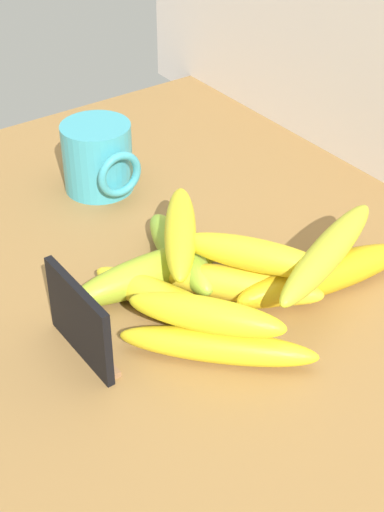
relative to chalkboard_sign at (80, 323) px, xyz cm
name	(u,v)px	position (x,y,z in cm)	size (l,w,h in cm)	color
counter_top	(200,354)	(5.46, 10.12, -5.36)	(110.00, 76.00, 3.00)	olive
chalkboard_sign	(80,323)	(0.00, 0.00, 0.00)	(11.00, 1.80, 8.40)	black
coffee_mug	(99,158)	(-26.20, 17.19, 0.59)	(10.38, 8.88, 8.89)	teal
banana_0	(180,253)	(-5.96, 15.68, -1.83)	(15.70, 4.06, 4.06)	#8FB733
banana_1	(239,284)	(2.11, 17.56, -1.98)	(17.85, 3.75, 3.75)	yellow
banana_2	(178,303)	(0.95, 10.60, -2.02)	(20.46, 3.68, 3.68)	yellow
banana_3	(218,346)	(8.30, 10.10, -2.21)	(19.25, 3.30, 3.30)	yellow
banana_4	(323,275)	(6.29, 25.65, -1.77)	(20.99, 4.17, 4.17)	gold
banana_5	(153,272)	(-4.77, 11.25, -1.80)	(19.05, 4.12, 4.12)	#98AF28
banana_6	(328,252)	(7.13, 24.96, 2.00)	(20.57, 3.37, 3.37)	gold
banana_7	(180,232)	(-4.78, 14.91, 1.89)	(17.27, 3.37, 3.37)	yellow
banana_8	(206,315)	(7.09, 9.61, 1.14)	(15.34, 3.40, 3.40)	yellow
banana_9	(254,255)	(2.76, 18.89, 1.64)	(16.06, 3.48, 3.48)	yellow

